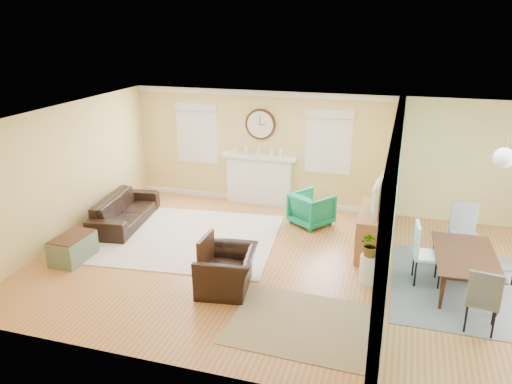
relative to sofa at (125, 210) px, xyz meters
The scene contains 27 objects.
floor 3.94m from the sofa, 12.75° to the right, with size 9.00×9.00×0.00m, color #AE6730.
wall_back 4.50m from the sofa, 29.06° to the left, with size 9.00×0.02×2.60m, color #EAC973.
wall_front 5.54m from the sofa, 45.24° to the right, with size 9.00×0.02×2.60m, color #EAC973.
wall_left 1.48m from the sofa, 127.39° to the right, with size 0.02×6.00×2.60m, color #EAC973.
ceiling 4.56m from the sofa, 12.75° to the right, with size 9.00×6.00×0.02m, color white.
partition 5.48m from the sofa, ahead, with size 0.17×6.00×2.60m.
fireplace 3.10m from the sofa, 40.73° to the left, with size 1.70×0.30×1.17m.
wall_clock 3.50m from the sofa, 41.92° to the left, with size 0.70×0.07×0.70m.
window_left 2.61m from the sofa, 69.33° to the left, with size 1.05×0.13×1.42m.
window_right 4.61m from the sofa, 28.21° to the left, with size 1.05×0.13×1.42m.
pendant 7.15m from the sofa, ahead, with size 0.30×0.30×0.55m.
rug_cream 1.63m from the sofa, 10.48° to the right, with size 3.35×2.90×0.02m, color beige.
rug_jute 5.00m from the sofa, 30.43° to the right, with size 2.00×1.64×0.01m, color tan.
rug_grey 6.63m from the sofa, ahead, with size 2.19×2.74×0.01m, color slate.
sofa is the anchor object (origin of this frame).
eames_chair 3.52m from the sofa, 32.78° to the right, with size 1.01×0.88×0.65m, color black.
green_chair 3.90m from the sofa, 16.18° to the left, with size 0.74×0.76×0.69m, color #13774B.
trunk 1.76m from the sofa, 90.09° to the right, with size 0.50×0.82×0.47m.
credenza 5.04m from the sofa, ahead, with size 0.48×1.42×0.80m.
tv 5.09m from the sofa, ahead, with size 1.06×0.14×0.61m, color black.
garden_stool 5.21m from the sofa, 11.43° to the right, with size 0.32×0.32×0.47m, color white.
potted_plant 5.22m from the sofa, 11.43° to the right, with size 0.38×0.33×0.42m, color #337F33.
dining_table 6.62m from the sofa, ahead, with size 1.67×0.93×0.59m, color #452113.
dining_chair_n 6.63m from the sofa, ahead, with size 0.52×0.52×1.04m.
dining_chair_s 6.95m from the sofa, 16.14° to the right, with size 0.48×0.48×0.95m.
dining_chair_w 6.05m from the sofa, ahead, with size 0.49×0.49×1.02m.
dining_chair_e 7.24m from the sofa, ahead, with size 0.52×0.52×0.99m.
Camera 1 is at (1.59, -7.63, 4.08)m, focal length 35.00 mm.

